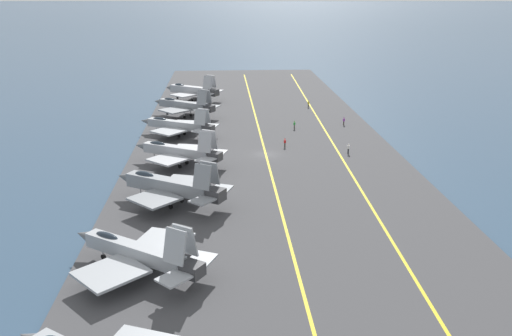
% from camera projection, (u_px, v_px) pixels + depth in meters
% --- Properties ---
extents(ground_plane, '(2000.00, 2000.00, 0.00)m').
position_uv_depth(ground_plane, '(266.00, 156.00, 94.17)').
color(ground_plane, '#334C66').
extents(carrier_deck, '(196.18, 46.69, 0.40)m').
position_uv_depth(carrier_deck, '(266.00, 155.00, 94.11)').
color(carrier_deck, '#424244').
rests_on(carrier_deck, ground).
extents(deck_stripe_foul_line, '(176.49, 5.70, 0.01)m').
position_uv_depth(deck_stripe_foul_line, '(339.00, 153.00, 94.81)').
color(deck_stripe_foul_line, yellow).
rests_on(deck_stripe_foul_line, carrier_deck).
extents(deck_stripe_centerline, '(176.56, 0.36, 0.01)m').
position_uv_depth(deck_stripe_centerline, '(266.00, 154.00, 94.04)').
color(deck_stripe_centerline, yellow).
rests_on(deck_stripe_centerline, carrier_deck).
extents(parked_jet_second, '(14.07, 15.88, 6.29)m').
position_uv_depth(parked_jet_second, '(138.00, 252.00, 54.85)').
color(parked_jet_second, '#9EA3A8').
rests_on(parked_jet_second, carrier_deck).
extents(parked_jet_third, '(13.29, 16.49, 6.73)m').
position_uv_depth(parked_jet_third, '(170.00, 186.00, 71.69)').
color(parked_jet_third, gray).
rests_on(parked_jet_third, carrier_deck).
extents(parked_jet_fourth, '(12.37, 15.81, 6.47)m').
position_uv_depth(parked_jet_fourth, '(179.00, 151.00, 87.28)').
color(parked_jet_fourth, '#A8AAAF').
rests_on(parked_jet_fourth, carrier_deck).
extents(parked_jet_fifth, '(12.49, 16.02, 5.84)m').
position_uv_depth(parked_jet_fifth, '(178.00, 125.00, 104.70)').
color(parked_jet_fifth, '#9EA3A8').
rests_on(parked_jet_fifth, carrier_deck).
extents(parked_jet_sixth, '(13.30, 15.67, 6.56)m').
position_uv_depth(parked_jet_sixth, '(184.00, 105.00, 119.82)').
color(parked_jet_sixth, gray).
rests_on(parked_jet_sixth, carrier_deck).
extents(parked_jet_seventh, '(13.20, 15.43, 6.77)m').
position_uv_depth(parked_jet_seventh, '(192.00, 90.00, 137.14)').
color(parked_jet_seventh, '#A8AAAF').
rests_on(parked_jet_seventh, carrier_deck).
extents(crew_green_vest, '(0.46, 0.44, 1.72)m').
position_uv_depth(crew_green_vest, '(294.00, 124.00, 110.25)').
color(crew_green_vest, '#4C473D').
rests_on(crew_green_vest, carrier_deck).
extents(crew_white_vest, '(0.40, 0.46, 1.81)m').
position_uv_depth(crew_white_vest, '(348.00, 148.00, 94.07)').
color(crew_white_vest, '#232328').
rests_on(crew_white_vest, carrier_deck).
extents(crew_red_vest, '(0.37, 0.44, 1.64)m').
position_uv_depth(crew_red_vest, '(285.00, 142.00, 97.85)').
color(crew_red_vest, '#383328').
rests_on(crew_red_vest, carrier_deck).
extents(crew_yellow_vest, '(0.44, 0.37, 1.69)m').
position_uv_depth(crew_yellow_vest, '(308.00, 104.00, 129.83)').
color(crew_yellow_vest, '#383328').
rests_on(crew_yellow_vest, carrier_deck).
extents(crew_purple_vest, '(0.27, 0.39, 1.68)m').
position_uv_depth(crew_purple_vest, '(344.00, 121.00, 113.34)').
color(crew_purple_vest, '#383328').
rests_on(crew_purple_vest, carrier_deck).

